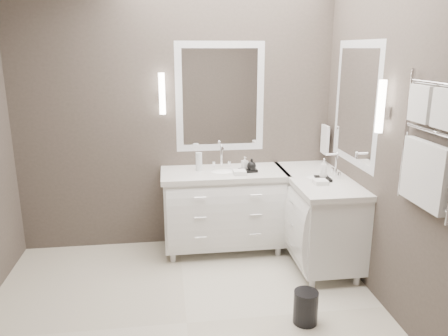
{
  "coord_description": "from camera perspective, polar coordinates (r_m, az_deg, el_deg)",
  "views": [
    {
      "loc": [
        -0.1,
        -2.92,
        2.03
      ],
      "look_at": [
        0.38,
        0.7,
        1.03
      ],
      "focal_mm": 35.0,
      "sensor_mm": 36.0,
      "label": 1
    }
  ],
  "objects": [
    {
      "name": "floor",
      "position": [
        3.56,
        -4.9,
        -19.56
      ],
      "size": [
        3.2,
        3.0,
        0.01
      ],
      "primitive_type": "cube",
      "color": "beige",
      "rests_on": "ground"
    },
    {
      "name": "wall_back",
      "position": [
        4.47,
        -6.3,
        6.56
      ],
      "size": [
        3.2,
        0.01,
        2.7
      ],
      "primitive_type": "cube",
      "color": "#49403A",
      "rests_on": "floor"
    },
    {
      "name": "wall_front",
      "position": [
        1.57,
        -3.16,
        -10.27
      ],
      "size": [
        3.2,
        0.01,
        2.7
      ],
      "primitive_type": "cube",
      "color": "#49403A",
      "rests_on": "floor"
    },
    {
      "name": "wall_right",
      "position": [
        3.45,
        22.25,
        2.87
      ],
      "size": [
        0.01,
        3.0,
        2.7
      ],
      "primitive_type": "cube",
      "color": "#49403A",
      "rests_on": "floor"
    },
    {
      "name": "vanity_back",
      "position": [
        4.45,
        -0.06,
        -4.9
      ],
      "size": [
        1.24,
        0.59,
        0.97
      ],
      "color": "white",
      "rests_on": "floor"
    },
    {
      "name": "vanity_right",
      "position": [
        4.36,
        12.06,
        -5.73
      ],
      "size": [
        0.59,
        1.24,
        0.97
      ],
      "color": "white",
      "rests_on": "floor"
    },
    {
      "name": "mirror_back",
      "position": [
        4.46,
        -0.51,
        9.22
      ],
      "size": [
        0.9,
        0.02,
        1.1
      ],
      "color": "white",
      "rests_on": "wall_back"
    },
    {
      "name": "mirror_right",
      "position": [
        4.11,
        16.85,
        8.04
      ],
      "size": [
        0.02,
        0.9,
        1.1
      ],
      "color": "white",
      "rests_on": "wall_right"
    },
    {
      "name": "sconce_back",
      "position": [
        4.36,
        -8.09,
        9.49
      ],
      "size": [
        0.06,
        0.06,
        0.4
      ],
      "color": "white",
      "rests_on": "wall_back"
    },
    {
      "name": "sconce_right",
      "position": [
        3.56,
        19.79,
        7.44
      ],
      "size": [
        0.06,
        0.06,
        0.4
      ],
      "color": "white",
      "rests_on": "wall_right"
    },
    {
      "name": "towel_bar_corner",
      "position": [
        4.67,
        13.06,
        3.7
      ],
      "size": [
        0.03,
        0.22,
        0.3
      ],
      "color": "white",
      "rests_on": "wall_right"
    },
    {
      "name": "towel_ladder",
      "position": [
        3.08,
        25.07,
        1.98
      ],
      "size": [
        0.06,
        0.58,
        0.9
      ],
      "color": "white",
      "rests_on": "wall_right"
    },
    {
      "name": "waste_bin",
      "position": [
        3.53,
        10.61,
        -17.43
      ],
      "size": [
        0.25,
        0.25,
        0.26
      ],
      "primitive_type": "cylinder",
      "rotation": [
        0.0,
        0.0,
        -0.41
      ],
      "color": "black",
      "rests_on": "floor"
    },
    {
      "name": "amenity_tray_back",
      "position": [
        4.32,
        3.15,
        -0.3
      ],
      "size": [
        0.18,
        0.15,
        0.03
      ],
      "primitive_type": "cube",
      "rotation": [
        0.0,
        0.0,
        0.13
      ],
      "color": "black",
      "rests_on": "vanity_back"
    },
    {
      "name": "amenity_tray_right",
      "position": [
        4.14,
        12.81,
        -1.37
      ],
      "size": [
        0.13,
        0.17,
        0.03
      ],
      "primitive_type": "cube",
      "rotation": [
        0.0,
        0.0,
        -0.03
      ],
      "color": "black",
      "rests_on": "vanity_right"
    },
    {
      "name": "water_bottle",
      "position": [
        4.34,
        -3.29,
        0.83
      ],
      "size": [
        0.08,
        0.08,
        0.18
      ],
      "primitive_type": "cylinder",
      "rotation": [
        0.0,
        0.0,
        0.3
      ],
      "color": "silver",
      "rests_on": "vanity_back"
    },
    {
      "name": "soap_bottle_a",
      "position": [
        4.32,
        2.72,
        0.7
      ],
      "size": [
        0.07,
        0.07,
        0.12
      ],
      "primitive_type": "imported",
      "rotation": [
        0.0,
        0.0,
        0.36
      ],
      "color": "white",
      "rests_on": "amenity_tray_back"
    },
    {
      "name": "soap_bottle_b",
      "position": [
        4.28,
        3.63,
        0.51
      ],
      "size": [
        0.12,
        0.12,
        0.11
      ],
      "primitive_type": "imported",
      "rotation": [
        0.0,
        0.0,
        0.36
      ],
      "color": "black",
      "rests_on": "amenity_tray_back"
    },
    {
      "name": "soap_bottle_c",
      "position": [
        4.12,
        12.89,
        -0.01
      ],
      "size": [
        0.08,
        0.08,
        0.18
      ],
      "primitive_type": "imported",
      "rotation": [
        0.0,
        0.0,
        -0.17
      ],
      "color": "white",
      "rests_on": "amenity_tray_right"
    }
  ]
}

